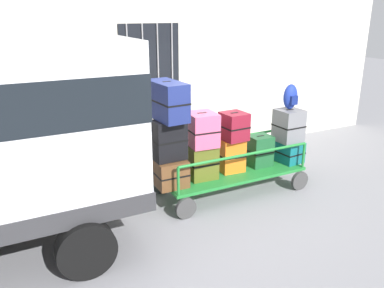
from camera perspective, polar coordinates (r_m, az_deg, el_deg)
name	(u,v)px	position (r m, az deg, el deg)	size (l,w,h in m)	color
ground_plane	(203,204)	(6.46, 1.57, -8.65)	(40.00, 40.00, 0.00)	gray
building_wall	(146,37)	(7.87, -6.75, 15.18)	(12.00, 0.38, 5.00)	beige
luggage_cart	(231,174)	(6.78, 5.69, -4.36)	(2.54, 1.03, 0.38)	#1E722D
cart_railing	(232,150)	(6.62, 5.81, -0.86)	(2.44, 0.89, 0.46)	#1E722D
suitcase_left_bottom	(169,171)	(6.16, -3.36, -3.99)	(0.49, 0.59, 0.43)	brown
suitcase_left_middle	(169,140)	(5.95, -3.33, 0.59)	(0.50, 0.33, 0.63)	black
suitcase_left_top	(167,101)	(5.83, -3.60, 6.29)	(0.42, 0.78, 0.57)	navy
suitcase_midleft_bottom	(202,162)	(6.38, 1.40, -2.55)	(0.48, 0.44, 0.55)	#4C5119
suitcase_midleft_middle	(202,129)	(6.20, 1.42, 2.15)	(0.48, 0.53, 0.54)	#CC4C72
suitcase_center_bottom	(231,155)	(6.67, 5.66, -1.56)	(0.43, 0.39, 0.57)	orange
suitcase_center_middle	(234,126)	(6.46, 6.09, 2.57)	(0.41, 0.42, 0.46)	maroon
suitcase_midright_bottom	(260,151)	(6.98, 9.76, -0.95)	(0.40, 0.36, 0.54)	#194C28
suitcase_right_bottom	(286,151)	(7.33, 13.50, -0.92)	(0.45, 0.61, 0.38)	#0F5960
suitcase_right_middle	(289,125)	(7.18, 13.83, 2.64)	(0.45, 0.44, 0.58)	slate
backpack	(291,97)	(7.08, 14.09, 6.63)	(0.27, 0.22, 0.44)	navy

